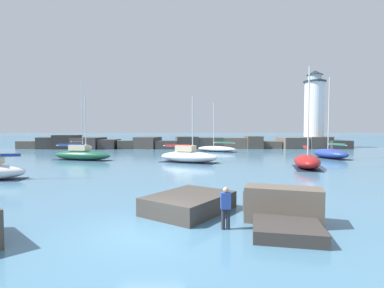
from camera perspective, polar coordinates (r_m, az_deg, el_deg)
ground_plane at (r=11.02m, az=-8.25°, el=-16.42°), size 600.00×600.00×0.00m
open_sea_beyond at (r=116.97m, az=-2.39°, el=1.03°), size 400.00×116.00×0.01m
breakwater_jetty at (r=57.02m, az=-1.66°, el=0.17°), size 62.31×7.13×2.57m
lighthouse at (r=63.96m, az=22.23°, el=5.31°), size 5.00×5.00×15.16m
foreground_rocks at (r=11.86m, az=-14.65°, el=-12.46°), size 17.12×7.60×1.38m
sailboat_moored_0 at (r=37.45m, az=-20.30°, el=-1.90°), size 7.61×3.93×7.46m
sailboat_moored_1 at (r=29.73m, az=21.06°, el=-3.09°), size 3.51×5.63×9.27m
sailboat_moored_3 at (r=48.64m, az=4.69°, el=-0.90°), size 6.72×5.39×7.94m
sailboat_moored_4 at (r=50.09m, az=-20.38°, el=-0.74°), size 3.32×5.67×11.18m
sailboat_moored_5 at (r=32.73m, az=-0.74°, el=-2.33°), size 7.02×5.10×7.23m
sailboat_moored_6 at (r=40.91m, az=24.85°, el=-1.63°), size 3.65×5.72×10.09m
person_on_rocks at (r=11.10m, az=6.44°, el=-11.66°), size 0.36×0.22×1.55m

